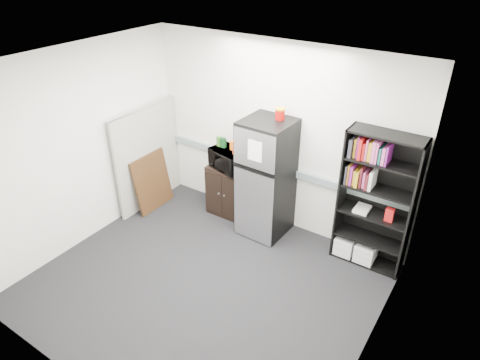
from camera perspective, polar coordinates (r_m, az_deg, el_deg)
The scene contains 18 objects.
floor at distance 5.54m, azimuth -4.80°, elevation -13.66°, with size 4.00×4.00×0.00m, color black.
wall_back at distance 6.02m, azimuth 4.94°, elevation 5.60°, with size 4.00×0.02×2.70m, color white.
wall_right at distance 3.99m, azimuth 18.03°, elevation -9.85°, with size 0.02×3.50×2.70m, color white.
wall_left at distance 6.05m, azimuth -20.53°, elevation 3.90°, with size 0.02×3.50×2.70m, color white.
ceiling at distance 4.18m, azimuth -6.39°, elevation 14.35°, with size 4.00×3.50×0.02m, color white.
electrical_raceway at distance 6.19m, azimuth 4.62°, elevation 1.70°, with size 3.92×0.05×0.10m, color gray.
wall_note at distance 6.09m, azimuth 2.09°, elevation 8.06°, with size 0.14×0.00×0.10m, color white.
bookshelf at distance 5.56m, azimuth 17.51°, elevation -2.36°, with size 0.90×0.34×1.85m.
cubicle_partition at distance 6.82m, azimuth -12.20°, elevation 3.05°, with size 0.06×1.30×1.62m.
cabinet at distance 6.57m, azimuth -1.40°, elevation -1.43°, with size 0.64×0.43×0.80m.
microwave at distance 6.29m, azimuth -1.54°, elevation 2.80°, with size 0.54×0.37×0.30m, color black.
snack_box_a at distance 6.32m, azimuth -2.79°, elevation 5.16°, with size 0.07×0.05×0.15m, color #2A611B.
snack_box_b at distance 6.27m, azimuth -2.21°, elevation 5.00°, with size 0.07×0.05×0.15m, color #0C3413.
snack_box_c at distance 6.19m, azimuth -0.96°, elevation 4.61°, with size 0.07×0.05×0.14m, color orange.
snack_bag at distance 6.09m, azimuth -0.05°, elevation 3.94°, with size 0.18×0.10×0.10m, color #C74113.
refrigerator at distance 5.96m, azimuth 3.44°, elevation 0.18°, with size 0.67×0.69×1.72m.
coffee_can at distance 5.62m, azimuth 5.37°, elevation 8.88°, with size 0.13×0.13×0.17m.
framed_poster at distance 6.85m, azimuth -11.62°, elevation -0.23°, with size 0.19×0.70×0.89m.
Camera 1 is at (2.59, -3.10, 3.79)m, focal length 32.00 mm.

